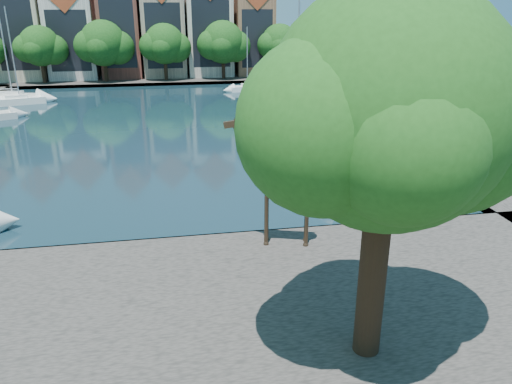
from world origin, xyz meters
TOP-DOWN VIEW (x-y plane):
  - ground at (0.00, 0.00)m, footprint 160.00×160.00m
  - water_basin at (0.00, 24.00)m, footprint 38.00×50.00m
  - near_quay at (0.00, -7.00)m, footprint 50.00×14.00m
  - far_quay at (0.00, 56.00)m, footprint 60.00×16.00m
  - right_quay at (25.00, 24.00)m, footprint 14.00×52.00m
  - plane_tree at (7.62, -9.01)m, footprint 8.32×6.40m
  - townhouse_west_mid at (-17.00, 55.99)m, footprint 5.94×9.18m
  - townhouse_west_inner at (-10.50, 55.99)m, footprint 6.43×9.18m
  - townhouse_center at (-4.00, 55.99)m, footprint 5.44×9.18m
  - townhouse_east_inner at (2.00, 55.99)m, footprint 5.94×9.18m
  - townhouse_east_mid at (8.50, 55.99)m, footprint 6.43×9.18m
  - townhouse_east_end at (15.00, 55.99)m, footprint 5.44×9.18m
  - far_tree_west at (-13.91, 50.49)m, footprint 6.76×5.20m
  - far_tree_mid_west at (-5.89, 50.49)m, footprint 7.80×6.00m
  - far_tree_mid_east at (2.10, 50.49)m, footprint 7.02×5.40m
  - far_tree_east at (10.11, 50.49)m, footprint 7.54×5.80m
  - far_tree_far_east at (18.09, 50.49)m, footprint 6.76×5.20m
  - giraffe_statue at (6.53, -1.43)m, footprint 3.80×1.30m
  - sailboat_left_d at (-13.95, 37.54)m, footprint 5.47×3.20m
  - sailboat_left_e at (-15.00, 38.83)m, footprint 6.64×2.46m
  - sailboat_right_a at (13.36, 4.00)m, footprint 6.81×2.77m
  - sailboat_right_b at (13.48, 23.04)m, footprint 6.53×4.18m
  - sailboat_right_c at (15.00, 28.62)m, footprint 5.90×3.05m
  - sailboat_right_d at (12.00, 41.86)m, footprint 4.62×2.22m

SIDE VIEW (x-z plane):
  - ground at x=0.00m, z-range 0.00..0.00m
  - water_basin at x=0.00m, z-range 0.00..0.08m
  - near_quay at x=0.00m, z-range 0.00..0.50m
  - far_quay at x=0.00m, z-range 0.00..0.50m
  - right_quay at x=25.00m, z-range 0.00..0.50m
  - sailboat_right_d at x=12.00m, z-range -3.29..4.44m
  - sailboat_right_b at x=13.48m, z-range -4.84..6.05m
  - sailboat_left_d at x=-13.95m, z-range -4.37..5.71m
  - sailboat_right_a at x=13.36m, z-range -5.37..6.76m
  - sailboat_right_c at x=15.00m, z-range -4.55..5.95m
  - sailboat_left_e at x=-15.00m, z-range -4.87..6.28m
  - giraffe_statue at x=6.53m, z-range 0.45..5.93m
  - far_tree_west at x=-13.91m, z-range 1.40..8.76m
  - far_tree_far_east at x=18.09m, z-range 1.40..8.76m
  - far_tree_mid_east at x=2.10m, z-range 1.37..8.89m
  - far_tree_east at x=10.11m, z-range 1.32..9.16m
  - far_tree_mid_west at x=-5.89m, z-range 1.29..9.29m
  - townhouse_east_end at x=15.00m, z-range -0.11..14.32m
  - townhouse_west_inner at x=-10.50m, z-range -0.22..14.92m
  - plane_tree at x=7.62m, z-range 2.36..12.98m
  - townhouse_east_inner at x=2.00m, z-range -0.16..15.63m
  - townhouse_east_mid at x=8.50m, z-range -0.22..16.43m
  - townhouse_west_mid at x=-17.00m, z-range -0.16..16.63m
  - townhouse_center at x=-4.00m, z-range -0.10..16.83m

